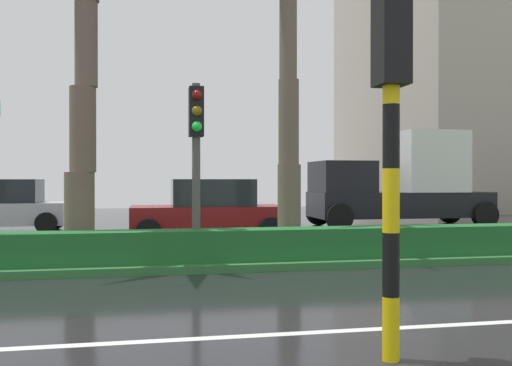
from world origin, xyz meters
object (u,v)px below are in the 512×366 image
(box_truck_lead, at_px, (401,184))
(traffic_signal_foreground, at_px, (390,96))
(car_in_traffic_third, at_px, (209,210))
(traffic_signal_median_right, at_px, (196,138))
(car_in_traffic_second, at_px, (0,207))

(box_truck_lead, bearing_deg, traffic_signal_foreground, 63.99)
(car_in_traffic_third, relative_size, box_truck_lead, 0.67)
(traffic_signal_median_right, bearing_deg, car_in_traffic_second, 123.94)
(traffic_signal_foreground, bearing_deg, traffic_signal_median_right, -76.97)
(traffic_signal_median_right, height_order, car_in_traffic_second, traffic_signal_median_right)
(traffic_signal_median_right, height_order, car_in_traffic_third, traffic_signal_median_right)
(traffic_signal_median_right, distance_m, box_truck_lead, 11.45)
(car_in_traffic_second, bearing_deg, traffic_signal_median_right, 123.94)
(traffic_signal_median_right, distance_m, traffic_signal_foreground, 5.99)
(traffic_signal_median_right, height_order, box_truck_lead, traffic_signal_median_right)
(traffic_signal_median_right, relative_size, car_in_traffic_second, 0.80)
(traffic_signal_foreground, xyz_separation_m, car_in_traffic_second, (-7.06, 14.31, -1.66))
(car_in_traffic_third, bearing_deg, traffic_signal_median_right, 81.25)
(car_in_traffic_second, xyz_separation_m, car_in_traffic_third, (6.48, -3.49, 0.00))
(car_in_traffic_third, height_order, box_truck_lead, box_truck_lead)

